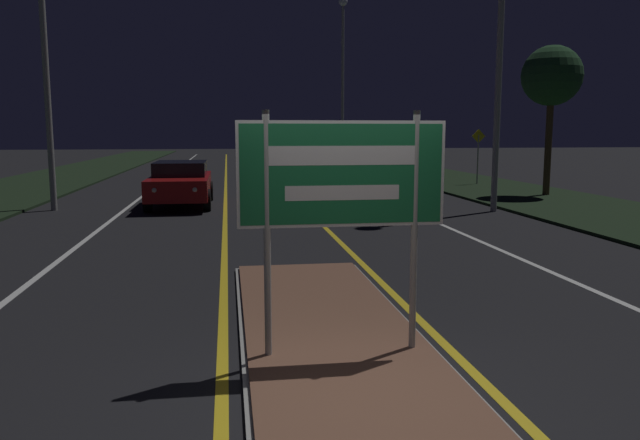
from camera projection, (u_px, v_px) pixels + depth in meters
ground_plane at (363, 403)px, 5.41m from camera, size 160.00×160.00×0.00m
median_island at (341, 356)px, 6.42m from camera, size 2.05×8.60×0.10m
verge_left at (5, 192)px, 23.61m from camera, size 5.00×100.00×0.08m
verge_right at (481, 186)px, 26.37m from camera, size 5.00×100.00×0.08m
centre_line_yellow_left at (226, 181)px, 29.71m from camera, size 0.12×70.00×0.01m
centre_line_yellow_right at (277, 180)px, 30.07m from camera, size 0.12×70.00×0.01m
lane_line_white_left at (162, 181)px, 29.28m from camera, size 0.12×70.00×0.01m
lane_line_white_right at (337, 179)px, 30.50m from camera, size 0.12×70.00×0.01m
edge_line_white_left at (95, 182)px, 28.84m from camera, size 0.10×70.00×0.01m
edge_line_white_right at (397, 179)px, 30.94m from camera, size 0.10×70.00×0.01m
highway_sign at (342, 184)px, 6.17m from camera, size 2.08×0.07×2.44m
streetlight_left_near at (43, 20)px, 17.81m from camera, size 0.47×0.47×8.99m
streetlight_right_far at (343, 56)px, 40.90m from camera, size 0.58×0.58×10.99m
car_receding_0 at (358, 183)px, 19.29m from camera, size 2.00×4.43×1.43m
car_receding_1 at (363, 161)px, 33.34m from camera, size 2.02×4.74×1.46m
car_approaching_0 at (181, 182)px, 19.68m from camera, size 1.92×4.71×1.38m
warning_sign at (478, 151)px, 26.87m from camera, size 0.60×0.06×2.35m
roadside_palm_right at (552, 77)px, 21.83m from camera, size 2.10×2.10×5.24m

